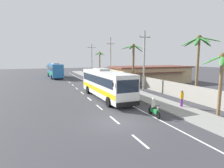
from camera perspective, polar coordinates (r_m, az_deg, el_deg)
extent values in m
plane|color=#3A3A3F|center=(14.70, 1.71, -11.71)|extent=(160.00, 160.00, 0.00)
cube|color=gray|center=(26.26, 7.00, -2.76)|extent=(3.20, 90.00, 0.14)
cube|color=white|center=(11.81, 8.54, -16.91)|extent=(0.16, 2.00, 0.01)
cube|color=white|center=(15.27, 0.76, -10.93)|extent=(0.16, 2.00, 0.01)
cube|color=white|center=(19.00, -3.90, -7.12)|extent=(0.16, 2.00, 0.01)
cube|color=white|center=(22.87, -6.96, -4.55)|extent=(0.16, 2.00, 0.01)
cube|color=white|center=(26.81, -9.11, -2.73)|extent=(0.16, 2.00, 0.01)
cube|color=white|center=(30.81, -10.70, -1.37)|extent=(0.16, 2.00, 0.01)
cube|color=white|center=(34.83, -11.93, -0.32)|extent=(0.16, 2.00, 0.01)
cube|color=white|center=(38.88, -12.90, 0.51)|extent=(0.16, 2.00, 0.01)
cube|color=white|center=(42.94, -13.69, 1.18)|extent=(0.16, 2.00, 0.01)
cube|color=white|center=(47.02, -14.34, 1.74)|extent=(0.16, 2.00, 0.01)
cube|color=white|center=(51.10, -14.88, 2.21)|extent=(0.16, 2.00, 0.01)
cube|color=white|center=(55.19, -15.35, 2.60)|extent=(0.16, 2.00, 0.01)
cube|color=white|center=(59.29, -15.75, 2.95)|extent=(0.16, 2.00, 0.01)
cube|color=white|center=(29.53, -3.46, -1.65)|extent=(0.14, 70.00, 0.01)
cube|color=#9E998E|center=(31.42, 9.73, 0.55)|extent=(0.24, 60.00, 1.86)
cube|color=silver|center=(23.03, -2.02, 0.28)|extent=(2.94, 12.07, 2.94)
cube|color=#192333|center=(23.16, -2.21, 1.60)|extent=(2.94, 11.11, 0.94)
cube|color=#192333|center=(17.59, 4.91, -0.72)|extent=(2.33, 0.18, 1.23)
cube|color=yellow|center=(23.13, -2.02, -1.34)|extent=(2.97, 11.83, 0.53)
cube|color=black|center=(17.85, 4.98, -6.18)|extent=(2.49, 0.24, 0.44)
cube|color=#B7B7B7|center=(24.28, -3.31, 4.49)|extent=(1.48, 2.68, 0.28)
cube|color=black|center=(18.45, 8.59, 0.32)|extent=(0.12, 0.08, 0.36)
cube|color=black|center=(17.13, 0.31, -0.18)|extent=(0.12, 0.08, 0.36)
cylinder|color=black|center=(20.03, 5.65, -4.83)|extent=(0.35, 1.05, 1.04)
cylinder|color=black|center=(18.99, -0.98, -5.50)|extent=(0.35, 1.05, 1.04)
cylinder|color=black|center=(27.00, -2.27, -1.44)|extent=(0.35, 1.05, 1.04)
cylinder|color=black|center=(26.24, -7.36, -1.78)|extent=(0.35, 1.05, 1.04)
cube|color=#2366A8|center=(48.81, -17.07, 4.11)|extent=(3.16, 11.02, 3.05)
cube|color=#192333|center=(48.58, -17.06, 4.73)|extent=(3.14, 10.16, 0.98)
cube|color=#192333|center=(54.13, -17.87, 4.92)|extent=(2.27, 0.25, 1.28)
cube|color=#1E843D|center=(48.85, -17.04, 3.31)|extent=(3.19, 10.81, 0.55)
cube|color=black|center=(54.34, -17.80, 3.04)|extent=(2.43, 0.32, 0.44)
cube|color=#B7B7B7|center=(47.38, -16.93, 6.03)|extent=(1.51, 2.48, 0.28)
cube|color=black|center=(53.76, -19.35, 5.08)|extent=(0.12, 0.09, 0.36)
cube|color=black|center=(54.10, -16.36, 5.22)|extent=(0.12, 0.09, 0.36)
cylinder|color=black|center=(52.54, -18.88, 2.76)|extent=(0.39, 1.06, 1.04)
cylinder|color=black|center=(52.84, -16.27, 2.90)|extent=(0.39, 1.06, 1.04)
cylinder|color=black|center=(45.54, -17.95, 2.05)|extent=(0.39, 1.06, 1.04)
cylinder|color=black|center=(45.88, -14.95, 2.21)|extent=(0.39, 1.06, 1.04)
cylinder|color=black|center=(31.00, -2.17, -0.62)|extent=(0.15, 0.61, 0.60)
cylinder|color=black|center=(32.24, -3.12, -0.29)|extent=(0.17, 0.61, 0.60)
cube|color=gold|center=(31.54, -2.62, -0.07)|extent=(0.32, 1.12, 0.36)
cube|color=black|center=(31.79, -2.83, 0.36)|extent=(0.29, 0.62, 0.12)
cylinder|color=gray|center=(31.07, -2.26, -0.04)|extent=(0.08, 0.32, 0.67)
cylinder|color=black|center=(31.10, -2.34, 0.78)|extent=(0.56, 0.08, 0.04)
sphere|color=#EAEACC|center=(31.01, -2.25, 0.50)|extent=(0.14, 0.14, 0.14)
cylinder|color=beige|center=(31.71, -2.80, 0.84)|extent=(0.32, 0.32, 0.55)
sphere|color=blue|center=(31.66, -2.81, 1.57)|extent=(0.26, 0.26, 0.26)
cylinder|color=black|center=(15.88, 13.92, -9.30)|extent=(0.16, 0.61, 0.60)
cylinder|color=black|center=(17.03, 11.71, -8.04)|extent=(0.18, 0.61, 0.60)
cube|color=#1E7F38|center=(16.35, 12.88, -7.96)|extent=(0.36, 1.12, 0.36)
cube|color=black|center=(16.55, 12.42, -7.03)|extent=(0.30, 0.62, 0.12)
cylinder|color=gray|center=(15.89, 13.75, -8.15)|extent=(0.09, 0.32, 0.67)
cylinder|color=black|center=(15.86, 13.63, -6.53)|extent=(0.56, 0.10, 0.04)
sphere|color=#EAEACC|center=(15.80, 13.82, -7.12)|extent=(0.14, 0.14, 0.14)
cylinder|color=beige|center=(16.43, 12.53, -6.02)|extent=(0.32, 0.32, 0.62)
sphere|color=white|center=(16.33, 12.58, -4.52)|extent=(0.26, 0.26, 0.26)
cylinder|color=#75388E|center=(19.96, 20.51, -5.32)|extent=(0.28, 0.28, 0.78)
cylinder|color=gold|center=(19.82, 20.60, -3.36)|extent=(0.36, 0.36, 0.62)
sphere|color=brown|center=(19.75, 20.66, -2.17)|extent=(0.24, 0.24, 0.24)
cylinder|color=#9E9E99|center=(27.31, 9.78, 6.70)|extent=(0.24, 0.24, 8.76)
cube|color=#9E9E99|center=(27.46, 9.96, 13.95)|extent=(1.88, 0.12, 0.12)
cylinder|color=#4C4742|center=(27.10, 8.56, 14.31)|extent=(0.08, 0.08, 0.16)
cylinder|color=#4C4742|center=(27.86, 11.33, 14.07)|extent=(0.08, 0.08, 0.16)
cylinder|color=#9E9E99|center=(40.43, -0.44, 7.59)|extent=(0.24, 0.24, 9.29)
cube|color=#9E9E99|center=(40.53, -0.45, 12.23)|extent=(1.82, 0.12, 0.12)
cylinder|color=#4C4742|center=(40.29, -1.45, 12.42)|extent=(0.08, 0.08, 0.16)
cylinder|color=#4C4742|center=(40.80, 0.53, 12.37)|extent=(0.08, 0.08, 0.16)
cylinder|color=#9E9E99|center=(54.03, -6.19, 7.39)|extent=(0.24, 0.24, 8.77)
cube|color=#9E9E99|center=(54.11, -6.25, 11.03)|extent=(2.51, 0.12, 0.12)
cylinder|color=#4C4742|center=(53.87, -7.30, 11.16)|extent=(0.08, 0.08, 0.16)
cylinder|color=#4C4742|center=(54.38, -5.21, 11.16)|extent=(0.08, 0.08, 0.16)
cylinder|color=brown|center=(49.67, -3.77, 5.90)|extent=(0.31, 0.31, 6.23)
ellipsoid|color=#3D893D|center=(49.81, -3.05, 9.16)|extent=(1.40, 0.44, 0.89)
ellipsoid|color=#3D893D|center=(50.29, -3.53, 9.19)|extent=(1.14, 1.36, 0.81)
ellipsoid|color=#3D893D|center=(50.08, -4.41, 9.17)|extent=(1.08, 1.38, 0.83)
ellipsoid|color=#3D893D|center=(49.35, -4.57, 9.30)|extent=(1.52, 0.55, 0.65)
ellipsoid|color=#3D893D|center=(48.93, -3.82, 9.32)|extent=(0.83, 1.52, 0.64)
ellipsoid|color=#3D893D|center=(49.13, -3.19, 9.37)|extent=(1.01, 1.51, 0.56)
sphere|color=brown|center=(49.65, -3.80, 9.55)|extent=(0.56, 0.56, 0.56)
cylinder|color=brown|center=(31.19, 6.53, 5.20)|extent=(0.35, 0.35, 6.90)
ellipsoid|color=#337F33|center=(31.76, 8.04, 10.68)|extent=(2.01, 0.66, 1.16)
ellipsoid|color=#337F33|center=(32.19, 5.97, 11.11)|extent=(0.63, 2.17, 0.69)
ellipsoid|color=#337F33|center=(31.43, 4.72, 11.16)|extent=(1.87, 1.64, 0.73)
ellipsoid|color=#337F33|center=(30.34, 5.49, 11.28)|extent=(2.05, 1.32, 0.71)
ellipsoid|color=#337F33|center=(30.40, 7.92, 11.22)|extent=(0.81, 2.16, 0.73)
sphere|color=brown|center=(31.21, 6.64, 11.63)|extent=(0.56, 0.56, 0.56)
cylinder|color=brown|center=(18.07, 30.25, -0.84)|extent=(0.28, 0.28, 5.05)
ellipsoid|color=#3D893D|center=(18.57, 29.17, 6.89)|extent=(0.73, 1.75, 0.56)
ellipsoid|color=#3D893D|center=(17.78, 28.28, 6.43)|extent=(1.46, 1.32, 0.87)
ellipsoid|color=#3D893D|center=(17.14, 30.64, 6.21)|extent=(1.51, 1.23, 0.89)
sphere|color=brown|center=(17.91, 30.84, 7.33)|extent=(0.56, 0.56, 0.56)
cylinder|color=brown|center=(22.79, 24.64, 3.73)|extent=(0.28, 0.28, 7.09)
ellipsoid|color=#337F33|center=(23.55, 26.66, 11.46)|extent=(1.99, 0.48, 1.05)
ellipsoid|color=#337F33|center=(23.79, 24.68, 11.69)|extent=(1.47, 1.86, 0.92)
ellipsoid|color=#337F33|center=(23.39, 23.14, 11.73)|extent=(0.66, 2.02, 1.02)
ellipsoid|color=#337F33|center=(22.54, 22.75, 11.86)|extent=(1.91, 1.23, 1.06)
ellipsoid|color=#337F33|center=(21.90, 24.56, 11.82)|extent=(1.84, 1.33, 1.11)
ellipsoid|color=#337F33|center=(21.94, 26.43, 12.11)|extent=(0.95, 2.08, 0.81)
ellipsoid|color=#337F33|center=(22.73, 27.78, 12.03)|extent=(1.57, 1.88, 0.67)
sphere|color=brown|center=(22.85, 25.18, 12.74)|extent=(0.56, 0.56, 0.56)
cube|color=tan|center=(37.83, 11.69, 2.68)|extent=(14.77, 6.52, 3.08)
cube|color=brown|center=(37.72, 11.76, 5.19)|extent=(15.66, 6.91, 0.24)
cube|color=brown|center=(34.80, 14.93, 3.39)|extent=(10.34, 0.80, 0.10)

